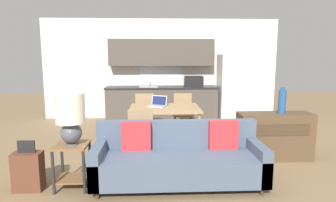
% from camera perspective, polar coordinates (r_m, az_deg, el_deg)
% --- Properties ---
extents(ground_plane, '(20.00, 20.00, 0.00)m').
position_cam_1_polar(ground_plane, '(4.06, 0.60, -16.80)').
color(ground_plane, '#7F6647').
extents(wall_back, '(6.40, 0.07, 2.70)m').
position_cam_1_polar(wall_back, '(8.29, -1.29, 6.13)').
color(wall_back, silver).
rests_on(wall_back, ground_plane).
extents(kitchen_counter, '(2.96, 0.65, 2.15)m').
position_cam_1_polar(kitchen_counter, '(8.03, -1.10, 2.39)').
color(kitchen_counter, '#4C443D').
rests_on(kitchen_counter, ground_plane).
extents(refrigerator, '(0.79, 0.76, 1.75)m').
position_cam_1_polar(refrigerator, '(8.19, 12.36, 2.55)').
color(refrigerator, white).
rests_on(refrigerator, ground_plane).
extents(dining_table, '(1.33, 0.99, 0.75)m').
position_cam_1_polar(dining_table, '(5.72, -0.63, -1.85)').
color(dining_table, tan).
rests_on(dining_table, ground_plane).
extents(couch, '(2.26, 0.80, 0.84)m').
position_cam_1_polar(couch, '(4.16, 1.96, -11.08)').
color(couch, '#3D2D1E').
rests_on(couch, ground_plane).
extents(side_table, '(0.42, 0.42, 0.60)m').
position_cam_1_polar(side_table, '(4.20, -17.79, -10.46)').
color(side_table, brown).
rests_on(side_table, ground_plane).
extents(table_lamp, '(0.37, 0.37, 0.68)m').
position_cam_1_polar(table_lamp, '(4.03, -18.10, -2.55)').
color(table_lamp, '#4C515B').
rests_on(table_lamp, side_table).
extents(credenza, '(1.23, 0.41, 0.79)m').
position_cam_1_polar(credenza, '(5.38, 19.61, -6.31)').
color(credenza, brown).
rests_on(credenza, ground_plane).
extents(vase, '(0.12, 0.12, 0.43)m').
position_cam_1_polar(vase, '(5.27, 20.91, -0.05)').
color(vase, '#234C84').
rests_on(vase, credenza).
extents(dining_chair_far_right, '(0.45, 0.45, 0.89)m').
position_cam_1_polar(dining_chair_far_right, '(6.60, 2.83, -2.02)').
color(dining_chair_far_right, '#997A56').
rests_on(dining_chair_far_right, ground_plane).
extents(dining_chair_far_left, '(0.44, 0.44, 0.89)m').
position_cam_1_polar(dining_chair_far_left, '(6.58, -4.58, -2.08)').
color(dining_chair_far_left, '#997A56').
rests_on(dining_chair_far_left, ground_plane).
extents(dining_chair_near_left, '(0.43, 0.43, 0.89)m').
position_cam_1_polar(dining_chair_near_left, '(4.94, -5.19, -5.80)').
color(dining_chair_near_left, '#997A56').
rests_on(dining_chair_near_left, ground_plane).
extents(laptop, '(0.40, 0.37, 0.20)m').
position_cam_1_polar(laptop, '(5.85, -1.94, -0.49)').
color(laptop, '#B7BABC').
rests_on(laptop, dining_table).
extents(suitcase, '(0.36, 0.22, 0.67)m').
position_cam_1_polar(suitcase, '(4.38, -25.10, -11.97)').
color(suitcase, brown).
rests_on(suitcase, ground_plane).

